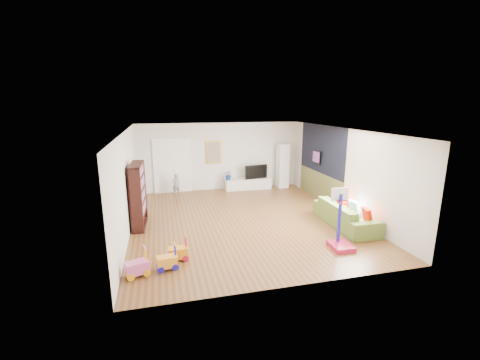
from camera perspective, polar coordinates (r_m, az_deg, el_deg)
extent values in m
cube|color=brown|center=(9.80, 0.57, -7.08)|extent=(6.50, 7.50, 0.00)
cube|color=white|center=(9.21, 0.61, 8.86)|extent=(6.50, 7.50, 0.00)
cube|color=silver|center=(13.01, -3.60, 4.19)|extent=(6.50, 0.00, 2.70)
cube|color=silver|center=(6.01, 9.76, -7.09)|extent=(6.50, 0.00, 2.70)
cube|color=white|center=(9.17, -19.47, -0.50)|extent=(0.00, 7.50, 2.70)
cube|color=silver|center=(10.69, 17.70, 1.55)|extent=(0.00, 7.50, 2.70)
cube|color=black|center=(11.79, 14.27, 5.30)|extent=(0.01, 3.20, 1.70)
cube|color=brown|center=(12.05, 13.90, -1.06)|extent=(0.01, 3.20, 1.00)
cube|color=white|center=(12.82, -11.94, 2.42)|extent=(1.45, 0.06, 2.10)
cube|color=gold|center=(12.90, -4.68, 4.99)|extent=(0.62, 0.06, 0.92)
cube|color=#7F3F8C|center=(11.98, 13.46, 4.01)|extent=(0.04, 0.56, 0.46)
cube|color=silver|center=(13.19, 1.44, -0.68)|extent=(1.89, 0.51, 0.44)
cube|color=white|center=(13.45, 7.57, 2.53)|extent=(0.45, 0.45, 1.83)
cube|color=black|center=(9.50, -17.65, -2.62)|extent=(0.39, 1.26, 1.82)
imported|color=#55712B|center=(9.74, 18.25, -5.83)|extent=(0.93, 2.31, 0.67)
cube|color=#AB1536|center=(8.08, 17.83, -6.72)|extent=(0.54, 0.64, 1.48)
cube|color=orange|center=(7.45, -10.99, -11.84)|extent=(0.43, 0.27, 0.57)
cube|color=orange|center=(7.12, -12.88, -13.23)|extent=(0.45, 0.31, 0.56)
cube|color=#DB5CAF|center=(7.02, -17.91, -13.81)|extent=(0.51, 0.41, 0.60)
imported|color=gray|center=(12.53, -11.29, -0.76)|extent=(0.35, 0.28, 0.84)
imported|color=black|center=(13.17, 2.70, 1.54)|extent=(0.99, 0.31, 0.57)
imported|color=navy|center=(12.89, -2.03, 0.93)|extent=(0.43, 0.39, 0.41)
cube|color=#BD1903|center=(9.24, 21.67, -5.86)|extent=(0.21, 0.43, 0.41)
cube|color=white|center=(9.79, 19.69, -4.64)|extent=(0.11, 0.41, 0.40)
cube|color=#B82000|center=(10.30, 17.34, -3.58)|extent=(0.18, 0.42, 0.41)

